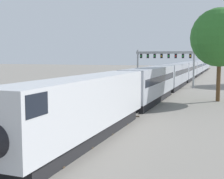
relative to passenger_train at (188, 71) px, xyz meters
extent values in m
plane|color=gray|center=(-2.00, -66.81, -2.61)|extent=(400.00, 400.00, 0.00)
cube|color=slate|center=(-0.72, -6.81, -2.53)|extent=(0.07, 200.00, 0.16)
cube|color=slate|center=(0.72, -6.81, -2.53)|extent=(0.07, 200.00, 0.16)
cube|color=#473828|center=(0.00, -68.81, -2.56)|extent=(2.60, 0.24, 0.10)
cube|color=#473828|center=(0.00, -64.81, -2.56)|extent=(2.60, 0.24, 0.10)
cube|color=#473828|center=(0.00, -60.81, -2.56)|extent=(2.60, 0.24, 0.10)
cube|color=#473828|center=(0.00, -56.81, -2.56)|extent=(2.60, 0.24, 0.10)
cube|color=#473828|center=(0.00, -52.81, -2.56)|extent=(2.60, 0.24, 0.10)
cube|color=#473828|center=(0.00, -48.81, -2.56)|extent=(2.60, 0.24, 0.10)
cube|color=#473828|center=(0.00, -44.81, -2.56)|extent=(2.60, 0.24, 0.10)
cube|color=#473828|center=(0.00, -40.81, -2.56)|extent=(2.60, 0.24, 0.10)
cube|color=#473828|center=(0.00, -36.81, -2.56)|extent=(2.60, 0.24, 0.10)
cube|color=#473828|center=(0.00, -32.81, -2.56)|extent=(2.60, 0.24, 0.10)
cube|color=#473828|center=(0.00, -28.81, -2.56)|extent=(2.60, 0.24, 0.10)
cube|color=#473828|center=(0.00, -24.81, -2.56)|extent=(2.60, 0.24, 0.10)
cube|color=#473828|center=(0.00, -20.81, -2.56)|extent=(2.60, 0.24, 0.10)
cube|color=#473828|center=(0.00, -16.81, -2.56)|extent=(2.60, 0.24, 0.10)
cube|color=#473828|center=(0.00, -12.81, -2.56)|extent=(2.60, 0.24, 0.10)
cube|color=#473828|center=(0.00, -8.81, -2.56)|extent=(2.60, 0.24, 0.10)
cube|color=#473828|center=(0.00, -4.81, -2.56)|extent=(2.60, 0.24, 0.10)
cube|color=#473828|center=(0.00, -0.81, -2.56)|extent=(2.60, 0.24, 0.10)
cube|color=#473828|center=(0.00, 3.19, -2.56)|extent=(2.60, 0.24, 0.10)
cube|color=#473828|center=(0.00, 7.19, -2.56)|extent=(2.60, 0.24, 0.10)
cube|color=#473828|center=(0.00, 11.19, -2.56)|extent=(2.60, 0.24, 0.10)
cube|color=#473828|center=(0.00, 15.19, -2.56)|extent=(2.60, 0.24, 0.10)
cube|color=#473828|center=(0.00, 19.19, -2.56)|extent=(2.60, 0.24, 0.10)
cube|color=#473828|center=(0.00, 23.19, -2.56)|extent=(2.60, 0.24, 0.10)
cube|color=#473828|center=(0.00, 27.19, -2.56)|extent=(2.60, 0.24, 0.10)
cube|color=#473828|center=(0.00, 31.19, -2.56)|extent=(2.60, 0.24, 0.10)
cube|color=#473828|center=(0.00, 35.19, -2.56)|extent=(2.60, 0.24, 0.10)
cube|color=#473828|center=(0.00, 39.19, -2.56)|extent=(2.60, 0.24, 0.10)
cube|color=#473828|center=(0.00, 43.19, -2.56)|extent=(2.60, 0.24, 0.10)
cube|color=#473828|center=(0.00, 47.19, -2.56)|extent=(2.60, 0.24, 0.10)
cube|color=#473828|center=(0.00, 51.19, -2.56)|extent=(2.60, 0.24, 0.10)
cube|color=#473828|center=(0.00, 55.19, -2.56)|extent=(2.60, 0.24, 0.10)
cube|color=#473828|center=(0.00, 59.19, -2.56)|extent=(2.60, 0.24, 0.10)
cube|color=#473828|center=(0.00, 63.19, -2.56)|extent=(2.60, 0.24, 0.10)
cube|color=#473828|center=(0.00, 67.19, -2.56)|extent=(2.60, 0.24, 0.10)
cube|color=#473828|center=(0.00, 71.19, -2.56)|extent=(2.60, 0.24, 0.10)
cube|color=#473828|center=(0.00, 75.19, -2.56)|extent=(2.60, 0.24, 0.10)
cube|color=#473828|center=(0.00, 79.19, -2.56)|extent=(2.60, 0.24, 0.10)
cube|color=#473828|center=(0.00, 83.19, -2.56)|extent=(2.60, 0.24, 0.10)
cube|color=#473828|center=(0.00, 87.19, -2.56)|extent=(2.60, 0.24, 0.10)
cube|color=#473828|center=(0.00, 91.19, -2.56)|extent=(2.60, 0.24, 0.10)
cube|color=slate|center=(-6.22, -26.81, -2.53)|extent=(0.07, 160.00, 0.16)
cube|color=slate|center=(-4.78, -26.81, -2.53)|extent=(0.07, 160.00, 0.16)
cube|color=#473828|center=(-5.50, -64.81, -2.56)|extent=(2.60, 0.24, 0.10)
cube|color=#473828|center=(-5.50, -60.81, -2.56)|extent=(2.60, 0.24, 0.10)
cube|color=#473828|center=(-5.50, -56.81, -2.56)|extent=(2.60, 0.24, 0.10)
cube|color=#473828|center=(-5.50, -52.81, -2.56)|extent=(2.60, 0.24, 0.10)
cube|color=#473828|center=(-5.50, -48.81, -2.56)|extent=(2.60, 0.24, 0.10)
cube|color=#473828|center=(-5.50, -44.81, -2.56)|extent=(2.60, 0.24, 0.10)
cube|color=#473828|center=(-5.50, -40.81, -2.56)|extent=(2.60, 0.24, 0.10)
cube|color=#473828|center=(-5.50, -36.81, -2.56)|extent=(2.60, 0.24, 0.10)
cube|color=#473828|center=(-5.50, -32.81, -2.56)|extent=(2.60, 0.24, 0.10)
cube|color=#473828|center=(-5.50, -28.81, -2.56)|extent=(2.60, 0.24, 0.10)
cube|color=#473828|center=(-5.50, -24.81, -2.56)|extent=(2.60, 0.24, 0.10)
cube|color=#473828|center=(-5.50, -20.81, -2.56)|extent=(2.60, 0.24, 0.10)
cube|color=#473828|center=(-5.50, -16.81, -2.56)|extent=(2.60, 0.24, 0.10)
cube|color=#473828|center=(-5.50, -12.81, -2.56)|extent=(2.60, 0.24, 0.10)
cube|color=#473828|center=(-5.50, -8.81, -2.56)|extent=(2.60, 0.24, 0.10)
cube|color=#473828|center=(-5.50, -4.81, -2.56)|extent=(2.60, 0.24, 0.10)
cube|color=#473828|center=(-5.50, -0.81, -2.56)|extent=(2.60, 0.24, 0.10)
cube|color=#473828|center=(-5.50, 3.19, -2.56)|extent=(2.60, 0.24, 0.10)
cube|color=#473828|center=(-5.50, 7.19, -2.56)|extent=(2.60, 0.24, 0.10)
cube|color=#473828|center=(-5.50, 11.19, -2.56)|extent=(2.60, 0.24, 0.10)
cube|color=#473828|center=(-5.50, 15.19, -2.56)|extent=(2.60, 0.24, 0.10)
cube|color=#473828|center=(-5.50, 19.19, -2.56)|extent=(2.60, 0.24, 0.10)
cube|color=#473828|center=(-5.50, 23.19, -2.56)|extent=(2.60, 0.24, 0.10)
cube|color=#473828|center=(-5.50, 27.19, -2.56)|extent=(2.60, 0.24, 0.10)
cube|color=#473828|center=(-5.50, 31.19, -2.56)|extent=(2.60, 0.24, 0.10)
cube|color=#473828|center=(-5.50, 35.19, -2.56)|extent=(2.60, 0.24, 0.10)
cube|color=#473828|center=(-5.50, 39.19, -2.56)|extent=(2.60, 0.24, 0.10)
cube|color=#473828|center=(-5.50, 43.19, -2.56)|extent=(2.60, 0.24, 0.10)
cube|color=#473828|center=(-5.50, 47.19, -2.56)|extent=(2.60, 0.24, 0.10)
cube|color=#473828|center=(-5.50, 51.19, -2.56)|extent=(2.60, 0.24, 0.10)
cube|color=silver|center=(0.00, -62.91, 0.29)|extent=(3.00, 19.80, 3.80)
cube|color=black|center=(0.00, -71.61, 1.43)|extent=(3.04, 1.80, 1.10)
cube|color=black|center=(0.00, -62.91, -2.11)|extent=(2.52, 17.82, 1.00)
cube|color=#9EA3AD|center=(0.00, -42.11, 0.29)|extent=(3.00, 19.80, 3.80)
cube|color=black|center=(0.00, -42.11, 0.69)|extent=(3.04, 18.22, 0.90)
cube|color=black|center=(0.00, -42.11, -2.11)|extent=(2.52, 17.82, 1.00)
cube|color=#9EA3AD|center=(0.00, -21.30, 0.29)|extent=(3.00, 19.80, 3.80)
cube|color=black|center=(0.00, -21.30, 0.69)|extent=(3.04, 18.22, 0.90)
cube|color=black|center=(0.00, -21.30, -2.11)|extent=(2.52, 17.82, 1.00)
cube|color=#9EA3AD|center=(0.00, -0.50, 0.29)|extent=(3.00, 19.80, 3.80)
cube|color=black|center=(0.00, -0.50, 0.69)|extent=(3.04, 18.22, 0.90)
cube|color=black|center=(0.00, -0.50, -2.11)|extent=(2.52, 17.82, 1.00)
cube|color=#9EA3AD|center=(0.00, 20.30, 0.29)|extent=(3.00, 19.80, 3.80)
cube|color=black|center=(0.00, 20.30, 0.69)|extent=(3.04, 18.22, 0.90)
cube|color=black|center=(0.00, 20.30, -2.11)|extent=(2.52, 17.82, 1.00)
cube|color=#9EA3AD|center=(0.00, 41.10, 0.29)|extent=(3.00, 19.80, 3.80)
cube|color=black|center=(0.00, 41.10, 0.69)|extent=(3.04, 18.22, 0.90)
cube|color=black|center=(0.00, 41.10, -2.11)|extent=(2.52, 17.82, 1.00)
cube|color=#9EA3AD|center=(0.00, 61.90, 0.29)|extent=(3.00, 19.80, 3.80)
cube|color=black|center=(0.00, 61.90, 0.69)|extent=(3.04, 18.22, 0.90)
cube|color=black|center=(0.00, 61.90, -2.11)|extent=(2.52, 17.82, 1.00)
cylinder|color=#999BA0|center=(-8.00, -20.26, 1.23)|extent=(0.36, 0.36, 7.68)
cylinder|color=#999BA0|center=(3.50, -20.26, 1.23)|extent=(0.36, 0.36, 7.68)
cube|color=#999BA0|center=(-2.25, -20.26, 4.47)|extent=(12.10, 0.36, 0.50)
cube|color=black|center=(-7.28, -20.21, 3.77)|extent=(0.44, 0.32, 0.90)
sphere|color=green|center=(-7.28, -20.40, 3.77)|extent=(0.28, 0.28, 0.28)
cube|color=black|center=(-5.84, -20.21, 3.77)|extent=(0.44, 0.32, 0.90)
sphere|color=green|center=(-5.84, -20.40, 3.77)|extent=(0.28, 0.28, 0.28)
cube|color=black|center=(-4.41, -20.21, 3.77)|extent=(0.44, 0.32, 0.90)
sphere|color=green|center=(-4.41, -20.40, 3.77)|extent=(0.28, 0.28, 0.28)
cube|color=black|center=(-2.97, -20.21, 3.77)|extent=(0.44, 0.32, 0.90)
sphere|color=yellow|center=(-2.97, -20.40, 3.77)|extent=(0.28, 0.28, 0.28)
cube|color=black|center=(-1.53, -20.21, 3.77)|extent=(0.44, 0.32, 0.90)
sphere|color=green|center=(-1.53, -20.40, 3.77)|extent=(0.28, 0.28, 0.28)
cube|color=black|center=(-0.09, -20.21, 3.77)|extent=(0.44, 0.32, 0.90)
sphere|color=red|center=(-0.09, -20.40, 3.77)|extent=(0.28, 0.28, 0.28)
cube|color=black|center=(1.34, -20.21, 3.77)|extent=(0.44, 0.32, 0.90)
sphere|color=green|center=(1.34, -20.40, 3.77)|extent=(0.28, 0.28, 0.28)
cube|color=black|center=(2.78, -20.21, 3.77)|extent=(0.44, 0.32, 0.90)
sphere|color=yellow|center=(2.78, -20.40, 3.77)|extent=(0.28, 0.28, 0.28)
cylinder|color=brown|center=(8.63, -37.87, 0.42)|extent=(0.56, 0.56, 6.07)
sphere|color=#2D6B28|center=(8.63, -37.87, 6.30)|extent=(8.12, 8.12, 8.12)
camera|label=1|loc=(9.72, -83.81, 3.67)|focal=49.99mm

